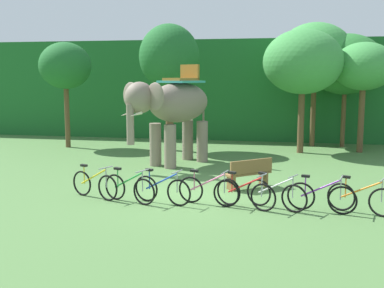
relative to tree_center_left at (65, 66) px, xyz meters
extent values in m
plane|color=#4C753D|center=(7.55, -7.67, -3.79)|extent=(80.00, 80.00, 0.00)
cube|color=#1E6028|center=(7.55, 6.72, -1.18)|extent=(36.00, 6.00, 5.21)
cylinder|color=brown|center=(0.00, 0.00, -2.36)|extent=(0.23, 0.23, 2.85)
ellipsoid|color=#1E6028|center=(0.00, 0.00, 0.03)|extent=(2.39, 2.39, 2.15)
cylinder|color=brown|center=(4.96, 0.01, -2.34)|extent=(0.35, 0.35, 2.90)
ellipsoid|color=#1E6028|center=(4.96, 0.01, 0.40)|extent=(2.66, 2.66, 2.86)
cylinder|color=brown|center=(10.74, 0.48, -2.44)|extent=(0.27, 0.27, 2.70)
ellipsoid|color=#3D8E42|center=(10.74, 0.48, 0.16)|extent=(3.41, 3.41, 2.77)
cylinder|color=brown|center=(11.36, 2.62, -2.32)|extent=(0.24, 0.24, 2.94)
ellipsoid|color=#3D8E42|center=(11.36, 2.62, 0.51)|extent=(3.56, 3.56, 3.03)
cylinder|color=brown|center=(12.76, 2.67, -2.48)|extent=(0.21, 0.21, 2.62)
ellipsoid|color=#28702D|center=(12.76, 2.67, 0.09)|extent=(3.51, 3.51, 2.81)
cylinder|color=brown|center=(13.34, 1.13, -2.38)|extent=(0.26, 0.26, 2.82)
ellipsoid|color=#3D8E42|center=(13.34, 1.13, -0.03)|extent=(2.67, 2.67, 2.07)
ellipsoid|color=gray|center=(6.11, -3.09, -1.44)|extent=(2.68, 3.21, 1.50)
cylinder|color=gray|center=(5.99, -4.06, -2.99)|extent=(0.44, 0.44, 1.60)
cylinder|color=gray|center=(5.33, -3.67, -2.99)|extent=(0.44, 0.44, 1.60)
cylinder|color=gray|center=(6.90, -2.51, -2.99)|extent=(0.44, 0.44, 1.60)
cylinder|color=gray|center=(6.24, -2.12, -2.99)|extent=(0.44, 0.44, 1.60)
ellipsoid|color=gray|center=(5.10, -4.82, -1.19)|extent=(1.42, 1.45, 1.10)
ellipsoid|color=gray|center=(5.71, -5.00, -1.14)|extent=(0.81, 0.56, 0.96)
ellipsoid|color=gray|center=(4.64, -4.37, -1.14)|extent=(0.81, 0.56, 0.96)
cylinder|color=gray|center=(4.87, -5.20, -2.09)|extent=(0.26, 0.26, 1.40)
cone|color=beige|center=(5.09, -5.27, -1.74)|extent=(0.39, 0.55, 0.21)
cone|color=beige|center=(4.71, -5.05, -1.74)|extent=(0.39, 0.55, 0.21)
cube|color=teal|center=(6.16, -3.00, -0.66)|extent=(1.81, 1.79, 0.08)
cube|color=olive|center=(6.16, -3.00, -0.57)|extent=(1.33, 1.40, 0.10)
cube|color=olive|center=(6.42, -2.57, -0.29)|extent=(0.83, 0.54, 0.56)
cylinder|color=gray|center=(6.83, -1.87, -1.89)|extent=(0.08, 0.08, 0.90)
torus|color=black|center=(4.52, -8.43, -3.43)|extent=(0.67, 0.33, 0.71)
torus|color=black|center=(5.43, -8.83, -3.43)|extent=(0.67, 0.33, 0.71)
cylinder|color=yellow|center=(4.95, -8.62, -3.18)|extent=(0.91, 0.42, 0.54)
cylinder|color=yellow|center=(4.61, -8.47, -3.17)|extent=(0.03, 0.03, 0.52)
cube|color=black|center=(4.61, -8.47, -2.91)|extent=(0.22, 0.17, 0.06)
cylinder|color=#9E9EA3|center=(5.39, -8.81, -3.15)|extent=(0.03, 0.03, 0.55)
cylinder|color=#9E9EA3|center=(5.39, -8.81, -2.88)|extent=(0.24, 0.49, 0.03)
torus|color=black|center=(5.59, -8.68, -3.43)|extent=(0.68, 0.31, 0.71)
torus|color=black|center=(6.52, -9.05, -3.43)|extent=(0.68, 0.31, 0.71)
cylinder|color=green|center=(6.03, -8.86, -3.18)|extent=(0.92, 0.40, 0.54)
cylinder|color=green|center=(5.69, -8.72, -3.17)|extent=(0.03, 0.03, 0.52)
cube|color=black|center=(5.69, -8.72, -2.91)|extent=(0.22, 0.17, 0.06)
cylinder|color=#9E9EA3|center=(6.48, -9.03, -3.15)|extent=(0.03, 0.03, 0.55)
cylinder|color=#9E9EA3|center=(6.48, -9.03, -2.88)|extent=(0.22, 0.50, 0.03)
torus|color=black|center=(6.48, -8.69, -3.43)|extent=(0.69, 0.25, 0.71)
torus|color=black|center=(7.43, -8.98, -3.43)|extent=(0.69, 0.25, 0.71)
cylinder|color=blue|center=(6.93, -8.83, -3.18)|extent=(0.94, 0.32, 0.54)
cylinder|color=blue|center=(6.57, -8.72, -3.17)|extent=(0.03, 0.03, 0.52)
cube|color=black|center=(6.57, -8.72, -2.91)|extent=(0.22, 0.15, 0.06)
cylinder|color=#9E9EA3|center=(7.39, -8.96, -3.15)|extent=(0.03, 0.03, 0.55)
cylinder|color=#9E9EA3|center=(7.39, -8.96, -2.88)|extent=(0.18, 0.51, 0.03)
torus|color=black|center=(7.67, -8.58, -3.43)|extent=(0.70, 0.21, 0.71)
torus|color=black|center=(8.64, -8.81, -3.43)|extent=(0.70, 0.21, 0.71)
cylinder|color=pink|center=(8.13, -8.69, -3.18)|extent=(0.95, 0.26, 0.54)
cylinder|color=pink|center=(7.77, -8.61, -3.17)|extent=(0.03, 0.03, 0.52)
cube|color=black|center=(7.77, -8.61, -2.91)|extent=(0.22, 0.14, 0.06)
cylinder|color=#9E9EA3|center=(8.60, -8.80, -3.15)|extent=(0.03, 0.03, 0.55)
cylinder|color=#9E9EA3|center=(8.60, -8.80, -2.88)|extent=(0.15, 0.51, 0.03)
torus|color=black|center=(8.68, -8.61, -3.43)|extent=(0.67, 0.33, 0.71)
torus|color=black|center=(9.59, -9.02, -3.43)|extent=(0.67, 0.33, 0.71)
cylinder|color=red|center=(9.12, -8.81, -3.18)|extent=(0.90, 0.44, 0.54)
cylinder|color=red|center=(8.77, -8.65, -3.17)|extent=(0.03, 0.03, 0.52)
cube|color=black|center=(8.77, -8.65, -2.91)|extent=(0.22, 0.17, 0.06)
cylinder|color=#9E9EA3|center=(9.55, -9.00, -3.15)|extent=(0.03, 0.03, 0.55)
cylinder|color=#9E9EA3|center=(9.55, -9.00, -2.88)|extent=(0.24, 0.49, 0.03)
torus|color=black|center=(9.46, -8.53, -3.43)|extent=(0.66, 0.36, 0.71)
torus|color=black|center=(10.35, -8.98, -3.43)|extent=(0.66, 0.36, 0.71)
cylinder|color=silver|center=(9.88, -8.75, -3.18)|extent=(0.89, 0.47, 0.54)
cylinder|color=silver|center=(9.55, -8.58, -3.17)|extent=(0.03, 0.03, 0.52)
cube|color=black|center=(9.55, -8.58, -2.91)|extent=(0.22, 0.18, 0.06)
cylinder|color=#9E9EA3|center=(10.31, -8.96, -3.15)|extent=(0.03, 0.03, 0.55)
cylinder|color=#9E9EA3|center=(10.31, -8.96, -2.88)|extent=(0.26, 0.48, 0.03)
torus|color=black|center=(10.52, -8.70, -3.43)|extent=(0.70, 0.21, 0.71)
torus|color=black|center=(11.49, -8.93, -3.43)|extent=(0.70, 0.21, 0.71)
cylinder|color=purple|center=(10.98, -8.81, -3.18)|extent=(0.95, 0.27, 0.54)
cylinder|color=purple|center=(10.62, -8.72, -3.17)|extent=(0.03, 0.03, 0.52)
cube|color=black|center=(10.62, -8.72, -2.91)|extent=(0.22, 0.14, 0.06)
cylinder|color=#9E9EA3|center=(11.44, -8.92, -3.15)|extent=(0.03, 0.03, 0.55)
cylinder|color=#9E9EA3|center=(11.44, -8.92, -2.88)|extent=(0.15, 0.51, 0.03)
torus|color=black|center=(11.50, -8.58, -3.43)|extent=(0.68, 0.31, 0.71)
torus|color=black|center=(12.43, -8.95, -3.43)|extent=(0.68, 0.31, 0.71)
cylinder|color=orange|center=(11.94, -8.76, -3.18)|extent=(0.92, 0.40, 0.54)
cylinder|color=orange|center=(11.59, -8.62, -3.17)|extent=(0.03, 0.03, 0.52)
cube|color=black|center=(11.59, -8.62, -2.91)|extent=(0.22, 0.17, 0.06)
cylinder|color=#9E9EA3|center=(12.38, -8.93, -3.15)|extent=(0.03, 0.03, 0.55)
cylinder|color=#9E9EA3|center=(12.38, -8.93, -2.88)|extent=(0.22, 0.50, 0.03)
cube|color=brown|center=(9.02, -6.60, -3.34)|extent=(1.39, 1.29, 0.06)
cube|color=brown|center=(9.13, -6.74, -3.10)|extent=(1.17, 1.03, 0.40)
cube|color=brown|center=(8.56, -6.99, -3.56)|extent=(0.30, 0.32, 0.45)
cube|color=brown|center=(9.47, -6.21, -3.56)|extent=(0.30, 0.32, 0.45)
camera|label=1|loc=(10.09, -20.54, -0.45)|focal=44.15mm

